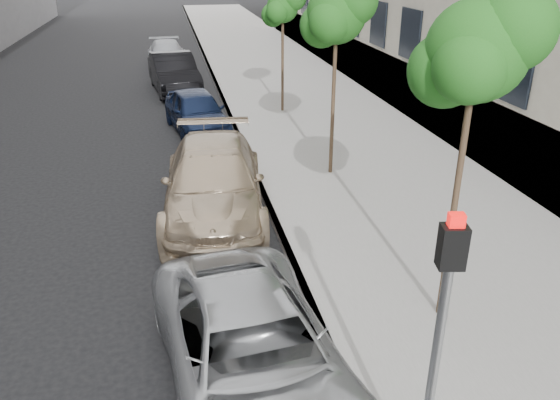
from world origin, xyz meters
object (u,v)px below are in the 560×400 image
object	(u,v)px
suv	(214,182)
sedan_blue	(197,111)
tree_mid	(338,13)
minivan	(253,353)
signal_pole	(439,334)
sedan_black	(174,73)
sedan_rear	(167,55)
tree_far	(283,7)
tree_near	(479,51)

from	to	relation	value
suv	sedan_blue	xyz separation A→B (m)	(0.00, 6.52, -0.09)
tree_mid	minivan	xyz separation A→B (m)	(-3.33, -7.54, -3.57)
signal_pole	sedan_black	bearing A→B (deg)	106.29
sedan_rear	sedan_blue	bearing A→B (deg)	-88.64
tree_far	sedan_blue	xyz separation A→B (m)	(-3.33, -1.66, -3.15)
tree_mid	tree_far	xyz separation A→B (m)	(-0.00, 6.50, -0.41)
tree_far	sedan_blue	bearing A→B (deg)	-153.48
minivan	sedan_black	size ratio (longest dim) A/B	1.01
minivan	suv	world-z (taller)	suv
suv	sedan_blue	bearing A→B (deg)	95.45
tree_far	minivan	distance (m)	14.77
signal_pole	sedan_blue	bearing A→B (deg)	106.47
sedan_blue	sedan_black	distance (m)	6.16
sedan_black	minivan	bearing A→B (deg)	-95.32
suv	signal_pole	bearing A→B (deg)	-73.16
minivan	sedan_blue	bearing A→B (deg)	83.72
sedan_black	tree_far	bearing A→B (deg)	-55.83
tree_far	sedan_black	bearing A→B (deg)	131.37
tree_far	suv	bearing A→B (deg)	-112.13
tree_mid	sedan_rear	distance (m)	17.33
tree_far	suv	world-z (taller)	tree_far
tree_near	tree_mid	size ratio (longest dim) A/B	1.03
signal_pole	minivan	world-z (taller)	signal_pole
sedan_black	signal_pole	bearing A→B (deg)	-91.12
sedan_rear	minivan	bearing A→B (deg)	-90.78
tree_near	tree_far	bearing A→B (deg)	90.00
tree_far	suv	size ratio (longest dim) A/B	0.81
tree_near	sedan_black	bearing A→B (deg)	102.70
minivan	suv	distance (m)	5.86
tree_near	minivan	xyz separation A→B (m)	(-3.33, -1.04, -3.72)
sedan_blue	tree_far	bearing A→B (deg)	16.85
minivan	sedan_blue	size ratio (longest dim) A/B	1.19
tree_near	tree_far	world-z (taller)	tree_near
tree_mid	sedan_black	size ratio (longest dim) A/B	1.01
tree_mid	sedan_blue	world-z (taller)	tree_mid
sedan_rear	tree_near	bearing A→B (deg)	-82.49
tree_near	sedan_black	distance (m)	18.26
tree_far	sedan_black	distance (m)	6.69
signal_pole	minivan	size ratio (longest dim) A/B	0.69
suv	sedan_rear	xyz separation A→B (m)	(-0.84, 18.12, -0.12)
sedan_blue	tree_near	bearing A→B (deg)	-83.32
tree_mid	minivan	world-z (taller)	tree_mid
tree_near	minivan	size ratio (longest dim) A/B	1.03
suv	sedan_black	bearing A→B (deg)	98.21
minivan	sedan_blue	world-z (taller)	sedan_blue
tree_mid	sedan_black	world-z (taller)	tree_mid
signal_pole	tree_near	bearing A→B (deg)	69.53
tree_near	sedan_black	xyz separation A→B (m)	(-3.94, 17.47, -3.60)
tree_far	sedan_blue	world-z (taller)	tree_far
tree_near	signal_pole	world-z (taller)	tree_near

